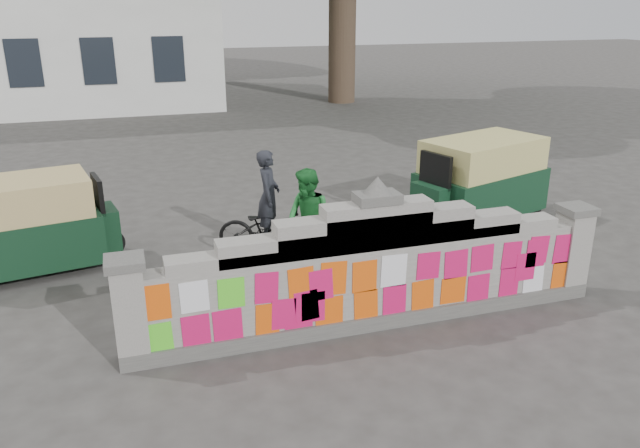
# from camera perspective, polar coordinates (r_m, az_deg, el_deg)

# --- Properties ---
(ground) EXTENTS (100.00, 100.00, 0.00)m
(ground) POSITION_cam_1_polar(r_m,az_deg,el_deg) (8.35, 4.87, -9.06)
(ground) COLOR #383533
(ground) RESTS_ON ground
(parapet_wall) EXTENTS (6.48, 0.44, 2.01)m
(parapet_wall) POSITION_cam_1_polar(r_m,az_deg,el_deg) (8.01, 5.04, -4.38)
(parapet_wall) COLOR #4C4C49
(parapet_wall) RESTS_ON ground
(cyclist_bike) EXTENTS (1.81, 1.17, 0.90)m
(cyclist_bike) POSITION_cam_1_polar(r_m,az_deg,el_deg) (10.39, -4.64, -0.37)
(cyclist_bike) COLOR black
(cyclist_bike) RESTS_ON ground
(cyclist_rider) EXTENTS (0.54, 0.65, 1.52)m
(cyclist_rider) POSITION_cam_1_polar(r_m,az_deg,el_deg) (10.29, -4.69, 1.26)
(cyclist_rider) COLOR #202229
(cyclist_rider) RESTS_ON ground
(pedestrian) EXTENTS (0.84, 0.95, 1.63)m
(pedestrian) POSITION_cam_1_polar(r_m,az_deg,el_deg) (9.60, -1.13, 0.29)
(pedestrian) COLOR #217931
(pedestrian) RESTS_ON ground
(rickshaw_left) EXTENTS (2.75, 1.64, 1.48)m
(rickshaw_left) POSITION_cam_1_polar(r_m,az_deg,el_deg) (10.60, -25.40, -0.06)
(rickshaw_left) COLOR black
(rickshaw_left) RESTS_ON ground
(rickshaw_right) EXTENTS (2.94, 2.02, 1.58)m
(rickshaw_right) POSITION_cam_1_polar(r_m,az_deg,el_deg) (12.24, 14.32, 4.03)
(rickshaw_right) COLOR #11331E
(rickshaw_right) RESTS_ON ground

